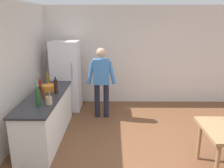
% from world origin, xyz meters
% --- Properties ---
extents(ground_plane, '(14.00, 14.00, 0.00)m').
position_xyz_m(ground_plane, '(0.00, 0.00, 0.00)').
color(ground_plane, brown).
extents(wall_back, '(6.40, 0.12, 2.70)m').
position_xyz_m(wall_back, '(0.00, 3.00, 1.35)').
color(wall_back, silver).
rests_on(wall_back, ground_plane).
extents(kitchen_counter, '(0.64, 2.20, 0.90)m').
position_xyz_m(kitchen_counter, '(-2.00, 0.80, 0.45)').
color(kitchen_counter, white).
rests_on(kitchen_counter, ground_plane).
extents(refrigerator, '(0.70, 0.67, 1.80)m').
position_xyz_m(refrigerator, '(-1.90, 2.40, 0.90)').
color(refrigerator, white).
rests_on(refrigerator, ground_plane).
extents(person, '(0.70, 0.22, 1.70)m').
position_xyz_m(person, '(-0.95, 1.85, 0.98)').
color(person, '#1E1E2D').
rests_on(person, ground_plane).
extents(cooking_pot, '(0.40, 0.28, 0.12)m').
position_xyz_m(cooking_pot, '(-2.01, 1.11, 0.96)').
color(cooking_pot, orange).
rests_on(cooking_pot, kitchen_counter).
extents(utensil_jar, '(0.11, 0.11, 0.32)m').
position_xyz_m(utensil_jar, '(-1.78, 0.31, 0.98)').
color(utensil_jar, tan).
rests_on(utensil_jar, kitchen_counter).
extents(bottle_sauce_red, '(0.06, 0.06, 0.24)m').
position_xyz_m(bottle_sauce_red, '(-2.21, 1.23, 1.00)').
color(bottle_sauce_red, '#B22319').
rests_on(bottle_sauce_red, kitchen_counter).
extents(bottle_wine_green, '(0.08, 0.08, 0.34)m').
position_xyz_m(bottle_wine_green, '(-1.96, 0.24, 1.05)').
color(bottle_wine_green, '#1E5123').
rests_on(bottle_wine_green, kitchen_counter).
extents(bottle_oil_amber, '(0.06, 0.06, 0.28)m').
position_xyz_m(bottle_oil_amber, '(-2.16, 1.60, 1.02)').
color(bottle_oil_amber, '#996619').
rests_on(bottle_oil_amber, kitchen_counter).
extents(bottle_vinegar_tall, '(0.06, 0.06, 0.32)m').
position_xyz_m(bottle_vinegar_tall, '(-2.12, 0.73, 1.04)').
color(bottle_vinegar_tall, gray).
rests_on(bottle_vinegar_tall, kitchen_counter).
extents(bottle_beer_brown, '(0.06, 0.06, 0.26)m').
position_xyz_m(bottle_beer_brown, '(-1.95, 0.57, 1.01)').
color(bottle_beer_brown, '#5B3314').
rests_on(bottle_beer_brown, kitchen_counter).
extents(bottle_wine_dark, '(0.08, 0.08, 0.34)m').
position_xyz_m(bottle_wine_dark, '(-1.81, 0.93, 1.05)').
color(bottle_wine_dark, black).
rests_on(bottle_wine_dark, kitchen_counter).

